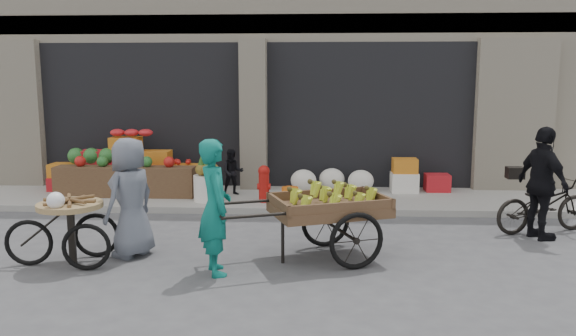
# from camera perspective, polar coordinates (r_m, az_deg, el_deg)

# --- Properties ---
(ground) EXTENTS (80.00, 80.00, 0.00)m
(ground) POSITION_cam_1_polar(r_m,az_deg,el_deg) (7.44, -7.80, -10.17)
(ground) COLOR #424244
(ground) RESTS_ON ground
(sidewalk) EXTENTS (18.00, 2.20, 0.12)m
(sidewalk) POSITION_cam_1_polar(r_m,az_deg,el_deg) (11.34, -3.95, -3.14)
(sidewalk) COLOR gray
(sidewalk) RESTS_ON ground
(building) EXTENTS (14.00, 6.45, 7.00)m
(building) POSITION_cam_1_polar(r_m,az_deg,el_deg) (15.03, -2.24, 12.52)
(building) COLOR beige
(building) RESTS_ON ground
(fruit_display) EXTENTS (3.10, 1.12, 1.24)m
(fruit_display) POSITION_cam_1_polar(r_m,az_deg,el_deg) (12.05, -15.62, 0.22)
(fruit_display) COLOR #B21820
(fruit_display) RESTS_ON sidewalk
(pineapple_bin) EXTENTS (0.52, 0.52, 0.50)m
(pineapple_bin) POSITION_cam_1_polar(r_m,az_deg,el_deg) (10.91, -8.20, -2.03)
(pineapple_bin) COLOR silver
(pineapple_bin) RESTS_ON sidewalk
(fire_hydrant) EXTENTS (0.22, 0.22, 0.71)m
(fire_hydrant) POSITION_cam_1_polar(r_m,az_deg,el_deg) (10.68, -2.46, -1.46)
(fire_hydrant) COLOR #A5140F
(fire_hydrant) RESTS_ON sidewalk
(orange_bucket) EXTENTS (0.32, 0.32, 0.30)m
(orange_bucket) POSITION_cam_1_polar(r_m,az_deg,el_deg) (10.64, 0.21, -2.77)
(orange_bucket) COLOR orange
(orange_bucket) RESTS_ON sidewalk
(right_bay_goods) EXTENTS (3.35, 0.60, 0.70)m
(right_bay_goods) POSITION_cam_1_polar(r_m,az_deg,el_deg) (11.85, 9.05, -1.00)
(right_bay_goods) COLOR silver
(right_bay_goods) RESTS_ON sidewalk
(seated_person) EXTENTS (0.51, 0.43, 0.93)m
(seated_person) POSITION_cam_1_polar(r_m,az_deg,el_deg) (11.38, -5.66, -0.42)
(seated_person) COLOR black
(seated_person) RESTS_ON sidewalk
(banana_cart) EXTENTS (2.74, 1.83, 1.07)m
(banana_cart) POSITION_cam_1_polar(r_m,az_deg,el_deg) (7.61, 3.82, -3.60)
(banana_cart) COLOR brown
(banana_cart) RESTS_ON ground
(vendor_woman) EXTENTS (0.61, 0.73, 1.71)m
(vendor_woman) POSITION_cam_1_polar(r_m,az_deg,el_deg) (7.08, -7.44, -3.95)
(vendor_woman) COLOR #0D6A5E
(vendor_woman) RESTS_ON ground
(tricycle_cart) EXTENTS (1.46, 0.96, 0.95)m
(tricycle_cart) POSITION_cam_1_polar(r_m,az_deg,el_deg) (7.96, -21.24, -5.21)
(tricycle_cart) COLOR #9E7F51
(tricycle_cart) RESTS_ON ground
(vendor_grey) EXTENTS (0.84, 0.96, 1.66)m
(vendor_grey) POSITION_cam_1_polar(r_m,az_deg,el_deg) (8.01, -15.71, -2.91)
(vendor_grey) COLOR slate
(vendor_grey) RESTS_ON ground
(bicycle) EXTENTS (1.82, 1.10, 0.90)m
(bicycle) POSITION_cam_1_polar(r_m,az_deg,el_deg) (9.89, 24.53, -3.41)
(bicycle) COLOR black
(bicycle) RESTS_ON ground
(cyclist) EXTENTS (0.72, 1.10, 1.74)m
(cyclist) POSITION_cam_1_polar(r_m,az_deg,el_deg) (9.37, 24.45, -1.44)
(cyclist) COLOR black
(cyclist) RESTS_ON ground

